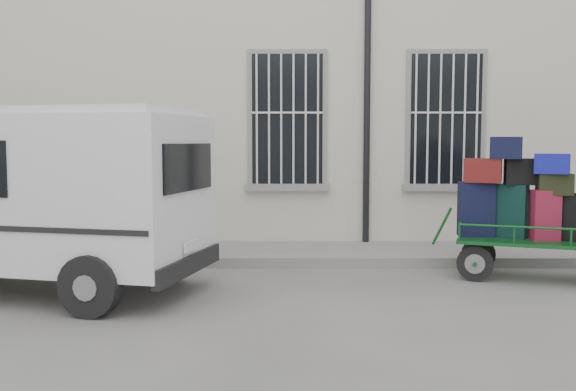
# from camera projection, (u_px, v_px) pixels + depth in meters

# --- Properties ---
(ground) EXTENTS (80.00, 80.00, 0.00)m
(ground) POSITION_uv_depth(u_px,v_px,m) (318.00, 289.00, 8.14)
(ground) COLOR #63635E
(ground) RESTS_ON ground
(building) EXTENTS (24.00, 5.15, 6.00)m
(building) POSITION_uv_depth(u_px,v_px,m) (307.00, 87.00, 13.37)
(building) COLOR beige
(building) RESTS_ON ground
(sidewalk) EXTENTS (24.00, 1.70, 0.15)m
(sidewalk) POSITION_uv_depth(u_px,v_px,m) (312.00, 253.00, 10.33)
(sidewalk) COLOR gray
(sidewalk) RESTS_ON ground
(luggage_cart) EXTENTS (2.54, 1.64, 1.94)m
(luggage_cart) POSITION_uv_depth(u_px,v_px,m) (534.00, 211.00, 8.63)
(luggage_cart) COLOR black
(luggage_cart) RESTS_ON ground
(van) EXTENTS (4.79, 2.85, 2.26)m
(van) POSITION_uv_depth(u_px,v_px,m) (22.00, 188.00, 7.96)
(van) COLOR white
(van) RESTS_ON ground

